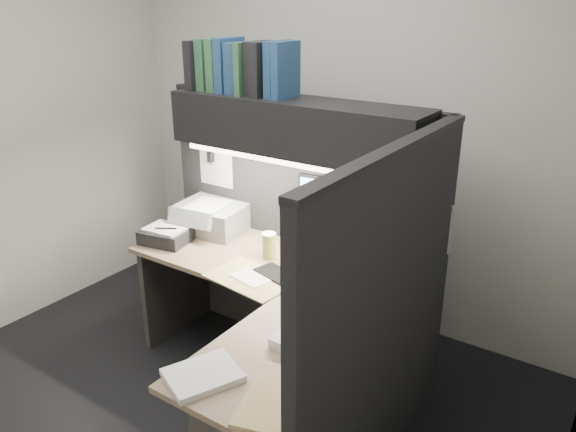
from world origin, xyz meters
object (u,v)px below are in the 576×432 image
object	(u,v)px
coffee_cup	(269,247)
notebook_stack	(166,236)
monitor	(335,227)
telephone	(368,267)
overhead_shelf	(294,126)
printer	(212,217)
desk	(260,372)
keyboard	(287,280)

from	to	relation	value
coffee_cup	notebook_stack	bearing A→B (deg)	-165.69
monitor	coffee_cup	world-z (taller)	monitor
telephone	overhead_shelf	bearing A→B (deg)	-155.50
overhead_shelf	monitor	world-z (taller)	overhead_shelf
monitor	coffee_cup	xyz separation A→B (m)	(-0.31, -0.22, -0.12)
printer	telephone	bearing A→B (deg)	-8.42
coffee_cup	desk	bearing A→B (deg)	-58.00
overhead_shelf	keyboard	world-z (taller)	overhead_shelf
monitor	coffee_cup	size ratio (longest dim) A/B	3.33
keyboard	printer	world-z (taller)	printer
telephone	coffee_cup	distance (m)	0.60
desk	notebook_stack	world-z (taller)	notebook_stack
overhead_shelf	monitor	bearing A→B (deg)	15.42
keyboard	notebook_stack	world-z (taller)	notebook_stack
desk	monitor	xyz separation A→B (m)	(-0.06, 0.82, 0.48)
telephone	notebook_stack	size ratio (longest dim) A/B	0.82
coffee_cup	printer	world-z (taller)	printer
overhead_shelf	printer	world-z (taller)	overhead_shelf
keyboard	notebook_stack	xyz separation A→B (m)	(-0.93, 0.01, 0.03)
keyboard	telephone	xyz separation A→B (m)	(0.33, 0.32, 0.04)
telephone	coffee_cup	xyz separation A→B (m)	(-0.58, -0.14, 0.03)
desk	keyboard	size ratio (longest dim) A/B	4.07
desk	overhead_shelf	size ratio (longest dim) A/B	1.10
monitor	coffee_cup	distance (m)	0.40
desk	notebook_stack	xyz separation A→B (m)	(-1.05, 0.43, 0.33)
keyboard	printer	size ratio (longest dim) A/B	0.95
desk	printer	bearing A→B (deg)	141.63
monitor	printer	bearing A→B (deg)	176.68
keyboard	coffee_cup	bearing A→B (deg)	157.74
telephone	monitor	bearing A→B (deg)	-171.02
overhead_shelf	coffee_cup	size ratio (longest dim) A/B	10.46
keyboard	overhead_shelf	bearing A→B (deg)	131.83
overhead_shelf	printer	distance (m)	0.94
coffee_cup	notebook_stack	distance (m)	0.70
desk	monitor	distance (m)	0.95
desk	coffee_cup	distance (m)	0.79
coffee_cup	printer	xyz separation A→B (m)	(-0.57, 0.15, 0.01)
overhead_shelf	notebook_stack	size ratio (longest dim) A/B	5.42
monitor	keyboard	distance (m)	0.45
overhead_shelf	desk	bearing A→B (deg)	-68.21
desk	telephone	distance (m)	0.83
desk	keyboard	distance (m)	0.52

